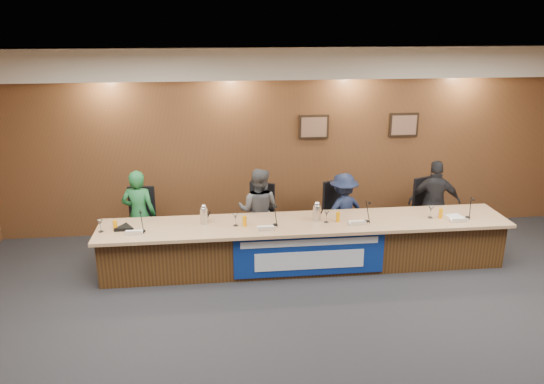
{
  "coord_description": "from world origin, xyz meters",
  "views": [
    {
      "loc": [
        -1.32,
        -4.88,
        3.65
      ],
      "look_at": [
        -0.48,
        2.61,
        1.15
      ],
      "focal_mm": 35.0,
      "sensor_mm": 36.0,
      "label": 1
    }
  ],
  "objects_px": {
    "panelist_a": "(139,215)",
    "office_chair_b": "(258,221)",
    "office_chair_c": "(341,218)",
    "dais_body": "(305,245)",
    "panelist_d": "(434,203)",
    "panelist_b": "(259,211)",
    "office_chair_d": "(431,214)",
    "office_chair_a": "(141,226)",
    "panelist_c": "(343,211)",
    "speakerphone": "(125,228)",
    "banner": "(310,255)",
    "carafe_mid": "(317,213)",
    "carafe_left": "(204,216)"
  },
  "relations": [
    {
      "from": "panelist_d",
      "to": "office_chair_a",
      "type": "distance_m",
      "value": 4.81
    },
    {
      "from": "dais_body",
      "to": "panelist_a",
      "type": "height_order",
      "value": "panelist_a"
    },
    {
      "from": "carafe_left",
      "to": "speakerphone",
      "type": "distance_m",
      "value": 1.14
    },
    {
      "from": "panelist_a",
      "to": "office_chair_c",
      "type": "xyz_separation_m",
      "value": [
        3.25,
        0.1,
        -0.24
      ]
    },
    {
      "from": "dais_body",
      "to": "panelist_d",
      "type": "height_order",
      "value": "panelist_d"
    },
    {
      "from": "office_chair_d",
      "to": "carafe_mid",
      "type": "bearing_deg",
      "value": 177.54
    },
    {
      "from": "carafe_mid",
      "to": "office_chair_a",
      "type": "bearing_deg",
      "value": 164.45
    },
    {
      "from": "panelist_a",
      "to": "office_chair_c",
      "type": "height_order",
      "value": "panelist_a"
    },
    {
      "from": "panelist_b",
      "to": "carafe_mid",
      "type": "distance_m",
      "value": 1.05
    },
    {
      "from": "office_chair_b",
      "to": "speakerphone",
      "type": "height_order",
      "value": "speakerphone"
    },
    {
      "from": "panelist_b",
      "to": "panelist_c",
      "type": "height_order",
      "value": "panelist_b"
    },
    {
      "from": "office_chair_d",
      "to": "panelist_c",
      "type": "bearing_deg",
      "value": 161.77
    },
    {
      "from": "panelist_a",
      "to": "speakerphone",
      "type": "height_order",
      "value": "panelist_a"
    },
    {
      "from": "banner",
      "to": "panelist_b",
      "type": "xyz_separation_m",
      "value": [
        -0.65,
        1.05,
        0.32
      ]
    },
    {
      "from": "panelist_a",
      "to": "carafe_left",
      "type": "bearing_deg",
      "value": 158.5
    },
    {
      "from": "panelist_c",
      "to": "carafe_mid",
      "type": "bearing_deg",
      "value": 30.17
    },
    {
      "from": "panelist_a",
      "to": "office_chair_b",
      "type": "distance_m",
      "value": 1.89
    },
    {
      "from": "panelist_a",
      "to": "panelist_b",
      "type": "distance_m",
      "value": 1.87
    },
    {
      "from": "panelist_a",
      "to": "office_chair_a",
      "type": "relative_size",
      "value": 2.99
    },
    {
      "from": "office_chair_b",
      "to": "office_chair_c",
      "type": "relative_size",
      "value": 1.0
    },
    {
      "from": "banner",
      "to": "dais_body",
      "type": "bearing_deg",
      "value": 90.0
    },
    {
      "from": "dais_body",
      "to": "carafe_left",
      "type": "height_order",
      "value": "carafe_left"
    },
    {
      "from": "carafe_mid",
      "to": "speakerphone",
      "type": "relative_size",
      "value": 0.75
    },
    {
      "from": "panelist_b",
      "to": "carafe_mid",
      "type": "relative_size",
      "value": 5.86
    },
    {
      "from": "office_chair_c",
      "to": "panelist_b",
      "type": "bearing_deg",
      "value": 160.05
    },
    {
      "from": "carafe_mid",
      "to": "banner",
      "type": "bearing_deg",
      "value": -112.96
    },
    {
      "from": "panelist_a",
      "to": "carafe_left",
      "type": "distance_m",
      "value": 1.18
    },
    {
      "from": "panelist_a",
      "to": "panelist_c",
      "type": "height_order",
      "value": "panelist_a"
    },
    {
      "from": "panelist_b",
      "to": "office_chair_b",
      "type": "height_order",
      "value": "panelist_b"
    },
    {
      "from": "panelist_b",
      "to": "office_chair_a",
      "type": "xyz_separation_m",
      "value": [
        -1.87,
        0.1,
        -0.22
      ]
    },
    {
      "from": "banner",
      "to": "panelist_c",
      "type": "bearing_deg",
      "value": 54.95
    },
    {
      "from": "banner",
      "to": "carafe_left",
      "type": "height_order",
      "value": "carafe_left"
    },
    {
      "from": "dais_body",
      "to": "panelist_b",
      "type": "distance_m",
      "value": 0.97
    },
    {
      "from": "speakerphone",
      "to": "panelist_b",
      "type": "bearing_deg",
      "value": 18.97
    },
    {
      "from": "office_chair_c",
      "to": "panelist_d",
      "type": "bearing_deg",
      "value": -27.79
    },
    {
      "from": "office_chair_d",
      "to": "banner",
      "type": "bearing_deg",
      "value": -175.27
    },
    {
      "from": "dais_body",
      "to": "panelist_c",
      "type": "relative_size",
      "value": 4.71
    },
    {
      "from": "office_chair_b",
      "to": "carafe_left",
      "type": "height_order",
      "value": "carafe_left"
    },
    {
      "from": "office_chair_a",
      "to": "carafe_mid",
      "type": "bearing_deg",
      "value": -12.75
    },
    {
      "from": "banner",
      "to": "panelist_c",
      "type": "relative_size",
      "value": 1.73
    },
    {
      "from": "banner",
      "to": "speakerphone",
      "type": "bearing_deg",
      "value": 172.15
    },
    {
      "from": "panelist_a",
      "to": "panelist_d",
      "type": "bearing_deg",
      "value": -171.49
    },
    {
      "from": "panelist_c",
      "to": "panelist_a",
      "type": "bearing_deg",
      "value": -18.72
    },
    {
      "from": "panelist_c",
      "to": "panelist_d",
      "type": "relative_size",
      "value": 0.88
    },
    {
      "from": "panelist_d",
      "to": "carafe_left",
      "type": "bearing_deg",
      "value": 23.84
    },
    {
      "from": "office_chair_a",
      "to": "carafe_mid",
      "type": "relative_size",
      "value": 2.0
    },
    {
      "from": "banner",
      "to": "office_chair_a",
      "type": "height_order",
      "value": "banner"
    },
    {
      "from": "panelist_a",
      "to": "panelist_c",
      "type": "distance_m",
      "value": 3.25
    },
    {
      "from": "panelist_b",
      "to": "office_chair_d",
      "type": "bearing_deg",
      "value": -158.73
    },
    {
      "from": "panelist_d",
      "to": "carafe_left",
      "type": "relative_size",
      "value": 5.84
    }
  ]
}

